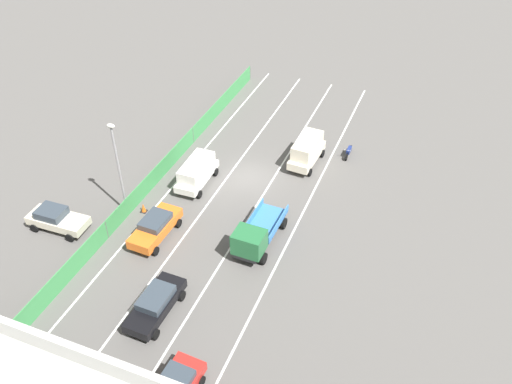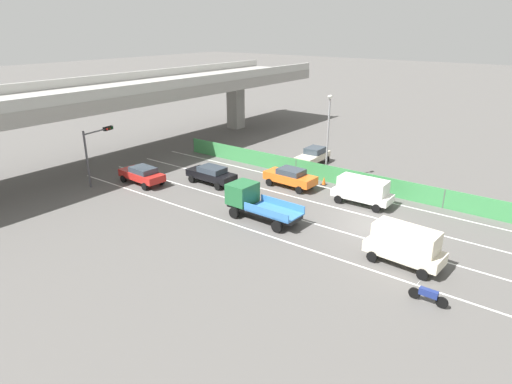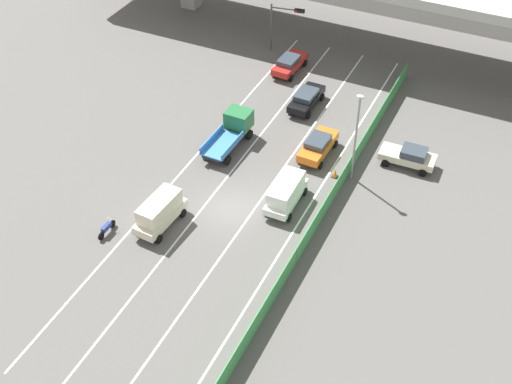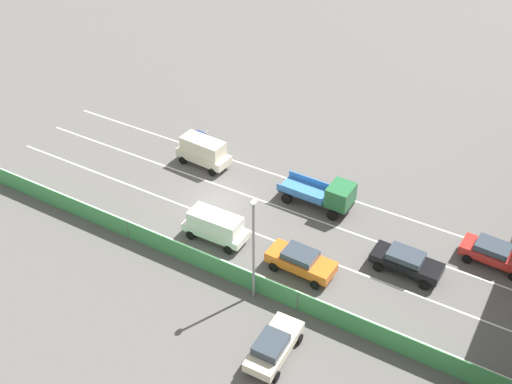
{
  "view_description": "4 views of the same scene",
  "coord_description": "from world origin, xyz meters",
  "px_view_note": "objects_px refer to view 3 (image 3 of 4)",
  "views": [
    {
      "loc": [
        -13.13,
        31.92,
        25.72
      ],
      "look_at": [
        -2.0,
        3.91,
        1.93
      ],
      "focal_mm": 37.65,
      "sensor_mm": 36.0,
      "label": 1
    },
    {
      "loc": [
        -26.65,
        -10.41,
        13.01
      ],
      "look_at": [
        -2.71,
        7.8,
        1.65
      ],
      "focal_mm": 31.2,
      "sensor_mm": 36.0,
      "label": 2
    },
    {
      "loc": [
        17.64,
        -32.13,
        33.86
      ],
      "look_at": [
        1.7,
        1.23,
        1.36
      ],
      "focal_mm": 47.85,
      "sensor_mm": 36.0,
      "label": 3
    },
    {
      "loc": [
        30.56,
        21.34,
        28.81
      ],
      "look_at": [
        -0.42,
        3.23,
        1.77
      ],
      "focal_mm": 44.04,
      "sensor_mm": 36.0,
      "label": 4
    }
  ],
  "objects_px": {
    "flatbed_truck_blue": "(233,129)",
    "car_van_cream": "(160,211)",
    "car_sedan_red": "(289,63)",
    "motorcycle": "(107,228)",
    "car_van_white": "(286,192)",
    "car_taxi_orange": "(318,145)",
    "traffic_light": "(283,19)",
    "car_sedan_black": "(306,98)",
    "street_lamp": "(357,130)",
    "traffic_cone": "(335,173)",
    "parked_sedan_cream": "(409,156)"
  },
  "relations": [
    {
      "from": "parked_sedan_cream",
      "to": "car_sedan_black",
      "type": "bearing_deg",
      "value": 158.45
    },
    {
      "from": "car_van_cream",
      "to": "street_lamp",
      "type": "bearing_deg",
      "value": 46.03
    },
    {
      "from": "car_sedan_red",
      "to": "motorcycle",
      "type": "distance_m",
      "value": 25.55
    },
    {
      "from": "traffic_cone",
      "to": "street_lamp",
      "type": "bearing_deg",
      "value": 22.8
    },
    {
      "from": "car_van_white",
      "to": "traffic_cone",
      "type": "distance_m",
      "value": 5.08
    },
    {
      "from": "car_van_white",
      "to": "car_taxi_orange",
      "type": "bearing_deg",
      "value": 90.68
    },
    {
      "from": "parked_sedan_cream",
      "to": "street_lamp",
      "type": "bearing_deg",
      "value": -136.4
    },
    {
      "from": "car_sedan_red",
      "to": "flatbed_truck_blue",
      "type": "bearing_deg",
      "value": -89.04
    },
    {
      "from": "parked_sedan_cream",
      "to": "street_lamp",
      "type": "height_order",
      "value": "street_lamp"
    },
    {
      "from": "car_van_cream",
      "to": "car_sedan_red",
      "type": "height_order",
      "value": "car_van_cream"
    },
    {
      "from": "traffic_light",
      "to": "traffic_cone",
      "type": "height_order",
      "value": "traffic_light"
    },
    {
      "from": "car_sedan_black",
      "to": "car_taxi_orange",
      "type": "distance_m",
      "value": 6.82
    },
    {
      "from": "car_van_white",
      "to": "traffic_light",
      "type": "xyz_separation_m",
      "value": [
        -9.24,
        20.26,
        2.29
      ]
    },
    {
      "from": "car_sedan_red",
      "to": "car_van_white",
      "type": "bearing_deg",
      "value": -67.35
    },
    {
      "from": "motorcycle",
      "to": "street_lamp",
      "type": "bearing_deg",
      "value": 44.45
    },
    {
      "from": "car_van_cream",
      "to": "motorcycle",
      "type": "height_order",
      "value": "car_van_cream"
    },
    {
      "from": "traffic_light",
      "to": "flatbed_truck_blue",
      "type": "bearing_deg",
      "value": -81.41
    },
    {
      "from": "car_sedan_red",
      "to": "flatbed_truck_blue",
      "type": "xyz_separation_m",
      "value": [
        0.2,
        -11.96,
        0.34
      ]
    },
    {
      "from": "flatbed_truck_blue",
      "to": "traffic_cone",
      "type": "xyz_separation_m",
      "value": [
        9.15,
        -0.71,
        -0.88
      ]
    },
    {
      "from": "car_van_cream",
      "to": "parked_sedan_cream",
      "type": "height_order",
      "value": "car_van_cream"
    },
    {
      "from": "car_van_cream",
      "to": "car_sedan_red",
      "type": "distance_m",
      "value": 23.02
    },
    {
      "from": "car_sedan_black",
      "to": "car_sedan_red",
      "type": "distance_m",
      "value": 6.0
    },
    {
      "from": "parked_sedan_cream",
      "to": "traffic_light",
      "type": "height_order",
      "value": "traffic_light"
    },
    {
      "from": "car_van_white",
      "to": "motorcycle",
      "type": "xyz_separation_m",
      "value": [
        -10.12,
        -8.2,
        -0.73
      ]
    },
    {
      "from": "car_sedan_black",
      "to": "motorcycle",
      "type": "height_order",
      "value": "car_sedan_black"
    },
    {
      "from": "flatbed_truck_blue",
      "to": "motorcycle",
      "type": "xyz_separation_m",
      "value": [
        -3.15,
        -13.41,
        -0.76
      ]
    },
    {
      "from": "motorcycle",
      "to": "car_van_white",
      "type": "bearing_deg",
      "value": 39.01
    },
    {
      "from": "street_lamp",
      "to": "car_taxi_orange",
      "type": "bearing_deg",
      "value": 155.64
    },
    {
      "from": "car_taxi_orange",
      "to": "car_sedan_red",
      "type": "distance_m",
      "value": 12.8
    },
    {
      "from": "flatbed_truck_blue",
      "to": "car_van_white",
      "type": "bearing_deg",
      "value": -36.82
    },
    {
      "from": "car_van_cream",
      "to": "traffic_light",
      "type": "height_order",
      "value": "traffic_light"
    },
    {
      "from": "car_van_white",
      "to": "car_van_cream",
      "type": "relative_size",
      "value": 1.01
    },
    {
      "from": "car_van_cream",
      "to": "parked_sedan_cream",
      "type": "relative_size",
      "value": 1.03
    },
    {
      "from": "car_van_white",
      "to": "street_lamp",
      "type": "height_order",
      "value": "street_lamp"
    },
    {
      "from": "car_van_white",
      "to": "parked_sedan_cream",
      "type": "distance_m",
      "value": 10.78
    },
    {
      "from": "car_van_cream",
      "to": "traffic_cone",
      "type": "height_order",
      "value": "car_van_cream"
    },
    {
      "from": "flatbed_truck_blue",
      "to": "car_van_cream",
      "type": "bearing_deg",
      "value": -90.82
    },
    {
      "from": "car_sedan_black",
      "to": "traffic_cone",
      "type": "relative_size",
      "value": 6.4
    },
    {
      "from": "car_van_white",
      "to": "car_sedan_red",
      "type": "height_order",
      "value": "car_van_white"
    },
    {
      "from": "car_taxi_orange",
      "to": "car_van_white",
      "type": "bearing_deg",
      "value": -89.32
    },
    {
      "from": "car_taxi_orange",
      "to": "parked_sedan_cream",
      "type": "xyz_separation_m",
      "value": [
        6.91,
        1.82,
        -0.02
      ]
    },
    {
      "from": "street_lamp",
      "to": "traffic_cone",
      "type": "relative_size",
      "value": 10.45
    },
    {
      "from": "car_sedan_red",
      "to": "traffic_cone",
      "type": "relative_size",
      "value": 6.31
    },
    {
      "from": "motorcycle",
      "to": "flatbed_truck_blue",
      "type": "bearing_deg",
      "value": 76.77
    },
    {
      "from": "car_sedan_red",
      "to": "motorcycle",
      "type": "xyz_separation_m",
      "value": [
        -2.95,
        -25.37,
        -0.42
      ]
    },
    {
      "from": "car_taxi_orange",
      "to": "car_sedan_red",
      "type": "xyz_separation_m",
      "value": [
        -7.09,
        10.66,
        -0.04
      ]
    },
    {
      "from": "car_taxi_orange",
      "to": "flatbed_truck_blue",
      "type": "distance_m",
      "value": 7.02
    },
    {
      "from": "flatbed_truck_blue",
      "to": "parked_sedan_cream",
      "type": "relative_size",
      "value": 1.28
    },
    {
      "from": "car_taxi_orange",
      "to": "car_sedan_red",
      "type": "height_order",
      "value": "car_taxi_orange"
    },
    {
      "from": "car_van_cream",
      "to": "motorcycle",
      "type": "distance_m",
      "value": 3.91
    }
  ]
}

